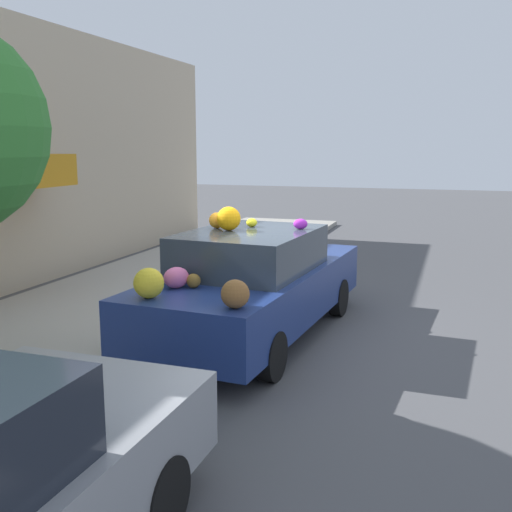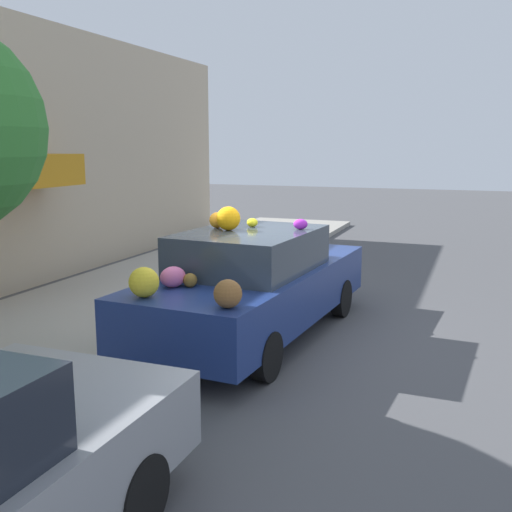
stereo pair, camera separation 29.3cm
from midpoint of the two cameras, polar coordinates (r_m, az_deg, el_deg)
ground_plane at (r=8.41m, az=-1.55°, el=-7.51°), size 60.00×60.00×0.00m
sidewalk_curb at (r=9.62m, az=-16.91°, el=-5.25°), size 24.00×3.20×0.13m
fire_hydrant at (r=10.20m, az=-6.98°, el=-1.61°), size 0.20×0.20×0.70m
art_car at (r=8.13m, az=-1.18°, el=-2.54°), size 4.70×2.06×1.81m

